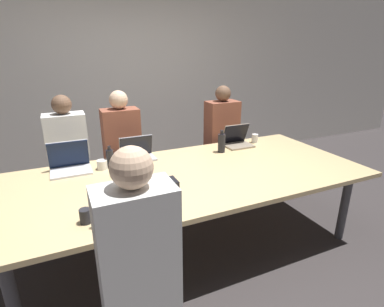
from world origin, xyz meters
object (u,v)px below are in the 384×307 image
(laptop_far_midleft, at_px, (137,152))
(cup_far_right, at_px, (255,138))
(laptop_far_right, at_px, (237,140))
(bottle_far_right, at_px, (222,143))
(bottle_far_midleft, at_px, (110,158))
(cup_far_left, at_px, (102,165))
(person_far_midleft, at_px, (123,155))
(person_near_left, at_px, (139,276))
(person_far_right, at_px, (221,142))
(laptop_far_left, at_px, (70,163))
(person_far_left, at_px, (70,164))
(stapler, at_px, (174,182))
(cup_near_left, at_px, (85,216))
(laptop_near_left, at_px, (123,209))

(laptop_far_midleft, xyz_separation_m, cup_far_right, (1.42, -0.04, -0.02))
(laptop_far_right, distance_m, cup_far_right, 0.26)
(cup_far_right, xyz_separation_m, bottle_far_right, (-0.54, -0.14, 0.05))
(bottle_far_midleft, bearing_deg, cup_far_left, -171.80)
(person_far_midleft, relative_size, cup_far_right, 13.59)
(person_far_midleft, distance_m, person_near_left, 1.99)
(cup_far_right, distance_m, person_near_left, 2.39)
(bottle_far_midleft, height_order, person_far_right, person_far_right)
(person_far_right, bearing_deg, laptop_far_left, -167.33)
(bottle_far_midleft, relative_size, laptop_far_right, 0.67)
(cup_far_left, bearing_deg, person_far_left, 118.04)
(cup_far_left, relative_size, bottle_far_right, 0.38)
(stapler, bearing_deg, cup_near_left, -157.39)
(cup_far_left, distance_m, bottle_far_midleft, 0.09)
(laptop_far_left, bearing_deg, cup_near_left, -87.97)
(stapler, bearing_deg, bottle_far_right, 36.00)
(cup_near_left, bearing_deg, person_far_midleft, 69.34)
(cup_far_right, bearing_deg, bottle_far_right, -165.81)
(person_far_left, distance_m, bottle_far_right, 1.63)
(cup_far_left, height_order, laptop_far_midleft, laptop_far_midleft)
(laptop_far_left, bearing_deg, bottle_far_right, -4.46)
(person_far_right, xyz_separation_m, bottle_far_right, (-0.31, -0.53, 0.19))
(laptop_far_right, bearing_deg, bottle_far_midleft, -176.65)
(bottle_far_midleft, distance_m, bottle_far_right, 1.18)
(laptop_far_left, height_order, person_far_midleft, person_far_midleft)
(laptop_far_right, bearing_deg, laptop_far_left, -179.65)
(person_far_left, xyz_separation_m, bottle_far_midleft, (0.35, -0.49, 0.17))
(bottle_far_midleft, xyz_separation_m, stapler, (0.41, -0.60, -0.07))
(laptop_far_left, height_order, cup_far_left, laptop_far_left)
(laptop_far_left, relative_size, bottle_far_midleft, 1.68)
(bottle_far_right, bearing_deg, laptop_near_left, -144.15)
(cup_far_left, bearing_deg, cup_near_left, -105.01)
(laptop_far_left, xyz_separation_m, person_far_midleft, (0.57, 0.45, -0.15))
(cup_far_right, relative_size, bottle_far_right, 0.42)
(laptop_far_midleft, xyz_separation_m, cup_near_left, (-0.61, -1.03, -0.02))
(laptop_far_left, height_order, person_near_left, person_near_left)
(cup_far_right, bearing_deg, person_far_left, 168.98)
(person_far_left, height_order, bottle_far_midleft, person_far_left)
(bottle_far_midleft, relative_size, person_far_right, 0.15)
(person_far_midleft, bearing_deg, stapler, -80.44)
(person_far_left, bearing_deg, laptop_far_right, -12.70)
(bottle_far_midleft, xyz_separation_m, person_near_left, (-0.11, -1.44, -0.16))
(person_far_right, distance_m, person_near_left, 2.50)
(bottle_far_midleft, bearing_deg, laptop_far_midleft, 23.84)
(person_far_left, xyz_separation_m, cup_near_left, (0.03, -1.40, 0.13))
(laptop_near_left, bearing_deg, cup_near_left, -12.96)
(cup_far_left, xyz_separation_m, bottle_far_right, (1.26, -0.03, 0.06))
(person_far_left, bearing_deg, cup_far_right, -11.02)
(person_far_midleft, bearing_deg, person_far_right, -1.52)
(bottle_far_midleft, distance_m, laptop_near_left, 0.96)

